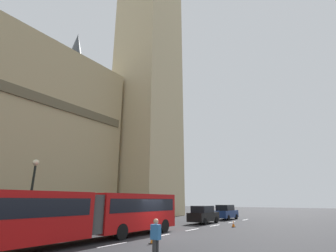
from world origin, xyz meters
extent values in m
plane|color=#262628|center=(0.00, 0.00, 0.00)|extent=(160.00, 160.00, 0.00)
cube|color=silver|center=(-4.58, 0.00, 0.01)|extent=(2.20, 0.16, 0.01)
cube|color=silver|center=(0.02, 0.00, 0.01)|extent=(2.20, 0.16, 0.01)
cube|color=silver|center=(4.62, 0.00, 0.01)|extent=(2.20, 0.16, 0.01)
cube|color=silver|center=(9.22, 0.00, 0.01)|extent=(2.20, 0.16, 0.01)
cube|color=silver|center=(13.82, 0.00, 0.01)|extent=(2.20, 0.16, 0.01)
cube|color=silver|center=(18.42, 0.00, 0.01)|extent=(2.20, 0.16, 0.01)
cube|color=#C6B284|center=(17.10, 16.00, 26.14)|extent=(9.57, 9.57, 52.28)
cone|color=#474C51|center=(4.09, 20.00, 25.58)|extent=(2.40, 2.40, 5.33)
cube|color=#B20F0F|center=(-0.77, 2.00, 1.65)|extent=(7.60, 2.50, 2.50)
cube|color=black|center=(-0.77, 2.00, 2.10)|extent=(6.99, 2.54, 0.90)
cube|color=#B20F0F|center=(-9.27, 2.00, 1.65)|extent=(7.60, 2.50, 2.50)
cube|color=black|center=(-9.27, 2.00, 2.10)|extent=(6.99, 2.54, 0.90)
cylinder|color=#3F3F3F|center=(-5.02, 2.00, 1.65)|extent=(2.38, 2.38, 2.25)
cylinder|color=black|center=(1.66, 0.88, 0.50)|extent=(1.00, 0.30, 1.00)
cylinder|color=black|center=(-3.05, 0.88, 0.50)|extent=(1.00, 0.30, 1.00)
cube|color=black|center=(10.70, 2.01, 0.70)|extent=(4.40, 1.80, 0.90)
cube|color=black|center=(10.50, 2.01, 1.50)|extent=(2.46, 1.66, 0.70)
cylinder|color=black|center=(12.11, 1.20, 0.32)|extent=(0.64, 0.30, 0.64)
cylinder|color=black|center=(9.29, 1.20, 0.32)|extent=(0.64, 0.30, 0.64)
cube|color=navy|center=(17.66, 2.25, 0.70)|extent=(4.40, 1.80, 0.90)
cube|color=black|center=(17.46, 2.25, 1.50)|extent=(2.46, 1.66, 0.70)
cylinder|color=black|center=(19.07, 1.44, 0.32)|extent=(0.64, 0.30, 0.64)
cylinder|color=black|center=(16.25, 1.44, 0.32)|extent=(0.64, 0.30, 0.64)
cube|color=black|center=(-2.90, -1.61, 0.01)|extent=(0.36, 0.36, 0.03)
cone|color=orange|center=(-2.90, -1.61, 0.31)|extent=(0.28, 0.28, 0.55)
cylinder|color=white|center=(-2.90, -1.61, 0.33)|extent=(0.17, 0.17, 0.08)
cube|color=black|center=(8.78, -2.11, 0.01)|extent=(0.36, 0.36, 0.03)
cone|color=orange|center=(8.78, -2.11, 0.31)|extent=(0.28, 0.28, 0.55)
cylinder|color=white|center=(8.78, -2.11, 0.33)|extent=(0.17, 0.17, 0.08)
cylinder|color=black|center=(-6.33, 6.50, 0.15)|extent=(0.32, 0.32, 0.30)
cylinder|color=black|center=(-6.33, 6.50, 2.40)|extent=(0.16, 0.16, 4.80)
sphere|color=beige|center=(-6.33, 6.50, 5.05)|extent=(0.44, 0.44, 0.44)
cylinder|color=#333333|center=(-6.33, -4.55, 0.43)|extent=(0.16, 0.16, 0.86)
cylinder|color=#333333|center=(-6.53, -4.57, 0.43)|extent=(0.16, 0.16, 0.86)
cube|color=#3372B2|center=(-6.43, -4.56, 1.16)|extent=(0.27, 0.42, 0.60)
sphere|color=tan|center=(-6.43, -4.56, 1.58)|extent=(0.22, 0.22, 0.22)
camera|label=1|loc=(-15.42, -11.51, 2.45)|focal=26.47mm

